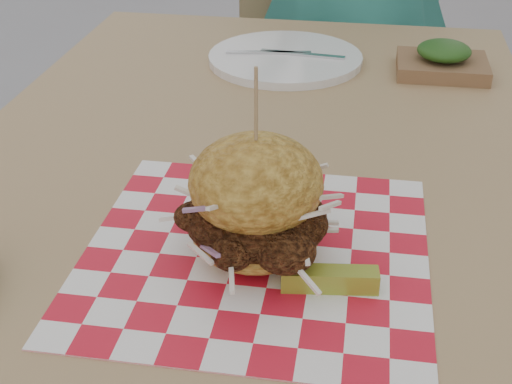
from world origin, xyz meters
TOP-DOWN VIEW (x-y plane):
  - patio_table at (0.01, -0.23)m, footprint 0.80×1.20m
  - patio_chair at (-0.00, 0.73)m, footprint 0.48×0.49m
  - paper_liner at (0.06, -0.46)m, footprint 0.36×0.36m
  - sandwich at (0.06, -0.46)m, footprint 0.18×0.18m
  - pickle_spear at (0.14, -0.51)m, footprint 0.10×0.03m
  - place_setting at (0.01, 0.12)m, footprint 0.27×0.27m
  - kraft_tray at (0.28, 0.11)m, footprint 0.15×0.12m

SIDE VIEW (x-z plane):
  - patio_chair at x=0.00m, z-range 0.08..1.03m
  - patio_table at x=0.01m, z-range 0.30..1.05m
  - paper_liner at x=0.06m, z-range 0.75..0.75m
  - place_setting at x=0.01m, z-range 0.75..0.77m
  - pickle_spear at x=0.14m, z-range 0.75..0.77m
  - kraft_tray at x=0.28m, z-range 0.74..0.80m
  - sandwich at x=0.06m, z-range 0.71..0.91m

